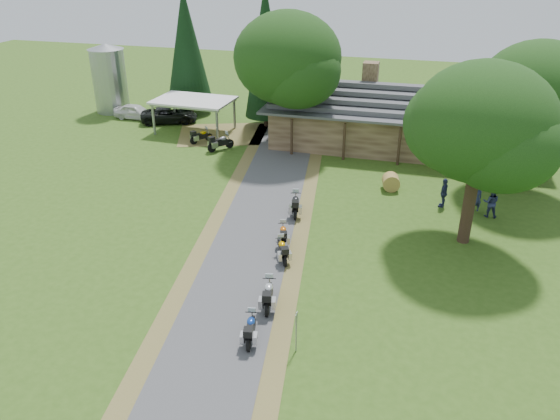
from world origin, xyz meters
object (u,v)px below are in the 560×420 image
(motorcycle_row_c, at_px, (282,249))
(motorcycle_carport_a, at_px, (201,135))
(carport, at_px, (195,115))
(hay_bale, at_px, (391,182))
(car_white_sedan, at_px, (135,110))
(motorcycle_row_a, at_px, (251,327))
(motorcycle_row_e, at_px, (295,203))
(motorcycle_carport_b, at_px, (221,141))
(motorcycle_row_d, at_px, (283,233))
(motorcycle_row_b, at_px, (268,293))
(car_dark_suv, at_px, (169,111))
(lodge, at_px, (405,115))
(silo, at_px, (109,78))

(motorcycle_row_c, xyz_separation_m, motorcycle_carport_a, (-11.04, 15.73, 0.03))
(carport, distance_m, hay_bale, 19.07)
(motorcycle_carport_a, bearing_deg, car_white_sedan, 98.12)
(motorcycle_row_a, height_order, motorcycle_row_e, motorcycle_row_e)
(motorcycle_carport_b, bearing_deg, car_white_sedan, 99.28)
(motorcycle_row_e, bearing_deg, motorcycle_row_d, 170.37)
(motorcycle_row_b, bearing_deg, motorcycle_row_e, -5.38)
(car_dark_suv, bearing_deg, motorcycle_row_e, -155.71)
(carport, xyz_separation_m, motorcycle_row_a, (13.07, -24.77, -0.80))
(car_dark_suv, bearing_deg, hay_bale, -137.09)
(carport, bearing_deg, lodge, 6.47)
(motorcycle_row_b, height_order, motorcycle_row_d, motorcycle_row_b)
(motorcycle_row_d, bearing_deg, motorcycle_row_a, 168.85)
(silo, relative_size, motorcycle_row_b, 3.30)
(motorcycle_row_d, bearing_deg, car_white_sedan, 28.88)
(car_dark_suv, height_order, motorcycle_row_a, car_dark_suv)
(lodge, bearing_deg, motorcycle_row_d, -105.89)
(silo, height_order, hay_bale, silo)
(car_dark_suv, bearing_deg, motorcycle_row_c, -163.18)
(lodge, distance_m, motorcycle_carport_a, 16.28)
(motorcycle_row_a, height_order, motorcycle_row_c, motorcycle_row_a)
(motorcycle_row_d, height_order, motorcycle_row_e, motorcycle_row_e)
(carport, distance_m, motorcycle_row_a, 28.02)
(car_dark_suv, relative_size, hay_bale, 4.90)
(car_white_sedan, bearing_deg, motorcycle_carport_a, -117.39)
(carport, xyz_separation_m, motorcycle_row_d, (12.30, -16.74, -0.81))
(motorcycle_row_c, height_order, motorcycle_carport_a, motorcycle_carport_a)
(carport, relative_size, motorcycle_row_d, 3.76)
(hay_bale, bearing_deg, silo, 156.85)
(motorcycle_row_b, bearing_deg, motorcycle_row_a, 167.12)
(carport, bearing_deg, silo, 162.77)
(carport, relative_size, motorcycle_row_e, 3.26)
(motorcycle_carport_b, bearing_deg, motorcycle_row_b, -115.15)
(carport, bearing_deg, car_dark_suv, 154.61)
(motorcycle_row_c, xyz_separation_m, motorcycle_carport_b, (-8.90, 14.50, 0.11))
(car_white_sedan, xyz_separation_m, motorcycle_carport_b, (10.55, -5.81, -0.14))
(motorcycle_carport_a, bearing_deg, motorcycle_row_b, -113.12)
(motorcycle_row_a, bearing_deg, lodge, -20.41)
(motorcycle_row_c, relative_size, motorcycle_carport_a, 0.96)
(carport, distance_m, motorcycle_carport_b, 5.44)
(motorcycle_carport_b, xyz_separation_m, hay_bale, (13.48, -4.19, -0.15))
(lodge, distance_m, hay_bale, 9.35)
(motorcycle_row_e, distance_m, motorcycle_carport_b, 12.44)
(lodge, height_order, silo, silo)
(motorcycle_carport_a, distance_m, motorcycle_carport_b, 2.48)
(motorcycle_row_e, relative_size, hay_bale, 1.79)
(motorcycle_row_e, bearing_deg, motorcycle_row_b, 173.36)
(lodge, xyz_separation_m, silo, (-27.44, 2.54, 0.71))
(motorcycle_carport_b, bearing_deg, hay_bale, -69.17)
(car_white_sedan, height_order, motorcycle_row_e, car_white_sedan)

